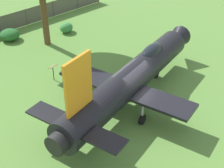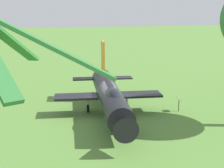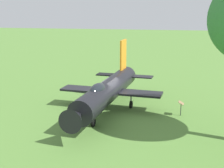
{
  "view_description": "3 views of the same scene",
  "coord_description": "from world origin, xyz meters",
  "px_view_note": "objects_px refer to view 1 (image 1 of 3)",
  "views": [
    {
      "loc": [
        -6.69,
        14.37,
        11.75
      ],
      "look_at": [
        0.37,
        1.46,
        2.14
      ],
      "focal_mm": 52.18,
      "sensor_mm": 36.0,
      "label": 1
    },
    {
      "loc": [
        -4.92,
        -23.72,
        8.38
      ],
      "look_at": [
        0.38,
        0.82,
        2.31
      ],
      "focal_mm": 53.42,
      "sensor_mm": 36.0,
      "label": 2
    },
    {
      "loc": [
        5.19,
        -23.34,
        7.95
      ],
      "look_at": [
        0.22,
        0.3,
        2.14
      ],
      "focal_mm": 50.29,
      "sensor_mm": 36.0,
      "label": 3
    }
  ],
  "objects_px": {
    "shrub_by_tree": "(10,35)",
    "info_plaque": "(53,69)",
    "display_jet": "(133,77)",
    "shrub_near_fence": "(66,28)"
  },
  "relations": [
    {
      "from": "display_jet",
      "to": "shrub_near_fence",
      "type": "bearing_deg",
      "value": 60.46
    },
    {
      "from": "display_jet",
      "to": "shrub_by_tree",
      "type": "height_order",
      "value": "display_jet"
    },
    {
      "from": "shrub_near_fence",
      "to": "info_plaque",
      "type": "distance_m",
      "value": 7.76
    },
    {
      "from": "shrub_by_tree",
      "to": "info_plaque",
      "type": "height_order",
      "value": "info_plaque"
    },
    {
      "from": "display_jet",
      "to": "shrub_by_tree",
      "type": "distance_m",
      "value": 13.04
    },
    {
      "from": "shrub_near_fence",
      "to": "shrub_by_tree",
      "type": "height_order",
      "value": "shrub_by_tree"
    },
    {
      "from": "shrub_by_tree",
      "to": "info_plaque",
      "type": "xyz_separation_m",
      "value": [
        -6.98,
        3.26,
        0.39
      ]
    },
    {
      "from": "display_jet",
      "to": "info_plaque",
      "type": "bearing_deg",
      "value": 98.21
    },
    {
      "from": "shrub_near_fence",
      "to": "info_plaque",
      "type": "height_order",
      "value": "info_plaque"
    },
    {
      "from": "display_jet",
      "to": "info_plaque",
      "type": "xyz_separation_m",
      "value": [
        5.68,
        0.35,
        -0.87
      ]
    }
  ]
}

